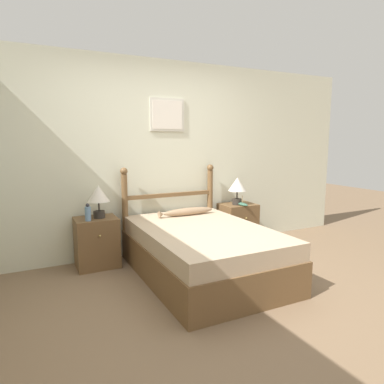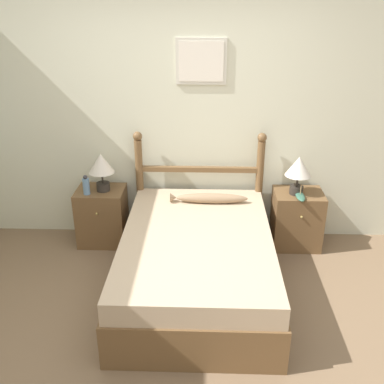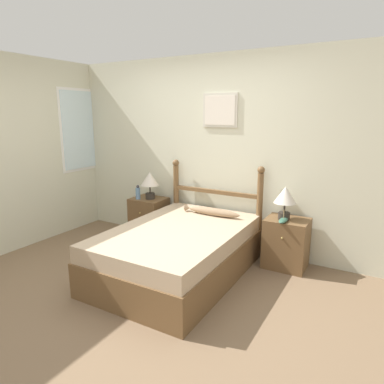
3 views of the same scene
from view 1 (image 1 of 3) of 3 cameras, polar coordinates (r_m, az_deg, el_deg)
name	(u,v)px [view 1 (image 1 of 3)]	position (r m, az deg, el deg)	size (l,w,h in m)	color
ground_plane	(219,303)	(3.38, 4.46, -17.97)	(16.00, 16.00, 0.00)	#7A6047
wall_back	(153,158)	(4.60, -6.50, 5.67)	(6.40, 0.08, 2.55)	beige
bed	(203,252)	(3.89, 1.82, -9.92)	(1.31, 1.96, 0.55)	brown
headboard	(170,205)	(4.62, -3.69, -2.22)	(1.33, 0.09, 1.18)	brown
nightstand_left	(97,242)	(4.30, -15.58, -8.08)	(0.49, 0.42, 0.60)	brown
nightstand_right	(238,224)	(5.06, 7.61, -5.32)	(0.49, 0.42, 0.60)	brown
table_lamp_left	(98,196)	(4.17, -15.33, -0.60)	(0.26, 0.26, 0.39)	#2D2823
table_lamp_right	(237,186)	(4.91, 7.55, 0.99)	(0.26, 0.26, 0.39)	#2D2823
bottle	(88,213)	(4.08, -16.96, -3.36)	(0.07, 0.07, 0.20)	#668CB2
model_boat	(242,204)	(4.88, 8.35, -2.00)	(0.08, 0.25, 0.14)	#386651
fish_pillow	(187,212)	(4.40, -0.84, -3.29)	(0.76, 0.11, 0.10)	#997A5B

